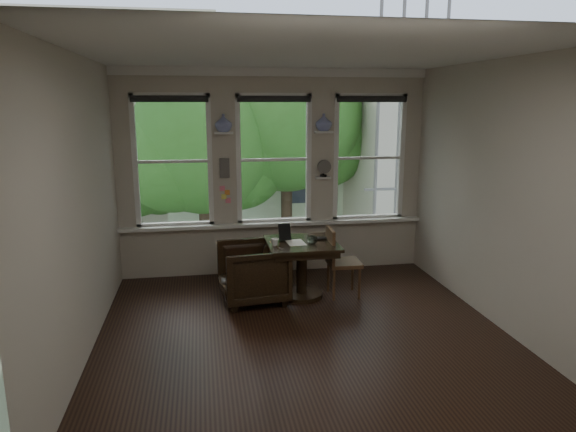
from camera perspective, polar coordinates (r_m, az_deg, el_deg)
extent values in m
plane|color=black|center=(5.89, 1.67, -12.82)|extent=(4.50, 4.50, 0.00)
plane|color=silver|center=(5.35, 1.88, 17.64)|extent=(4.50, 4.50, 0.00)
plane|color=#B9B19E|center=(7.61, -1.60, 4.79)|extent=(4.50, 0.00, 4.50)
plane|color=#B9B19E|center=(3.32, 9.53, -5.60)|extent=(4.50, 0.00, 4.50)
plane|color=#B9B19E|center=(5.45, -22.10, 0.78)|extent=(0.00, 4.50, 4.50)
plane|color=#B9B19E|center=(6.27, 22.39, 2.18)|extent=(0.00, 4.50, 4.50)
cube|color=white|center=(7.39, -7.16, 9.14)|extent=(0.26, 0.16, 0.03)
cube|color=white|center=(7.60, 3.98, 9.30)|extent=(0.26, 0.16, 0.03)
cube|color=#59544F|center=(7.46, -7.07, 5.32)|extent=(0.14, 0.06, 0.28)
imported|color=silver|center=(7.38, -7.19, 10.22)|extent=(0.24, 0.24, 0.25)
imported|color=silver|center=(7.59, 3.99, 10.35)|extent=(0.24, 0.24, 0.25)
imported|color=black|center=(6.65, -3.93, -6.28)|extent=(0.92, 0.90, 0.76)
cube|color=maroon|center=(6.63, -3.94, -5.72)|extent=(0.45, 0.45, 0.06)
imported|color=black|center=(6.78, 3.88, -2.56)|extent=(0.29, 0.19, 0.02)
imported|color=white|center=(6.49, -1.48, -2.92)|extent=(0.11, 0.11, 0.09)
imported|color=white|center=(6.56, 2.69, -2.69)|extent=(0.15, 0.15, 0.10)
cube|color=black|center=(6.73, -0.38, -1.79)|extent=(0.17, 0.10, 0.22)
cube|color=silver|center=(6.63, 0.86, -2.97)|extent=(0.24, 0.31, 0.00)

